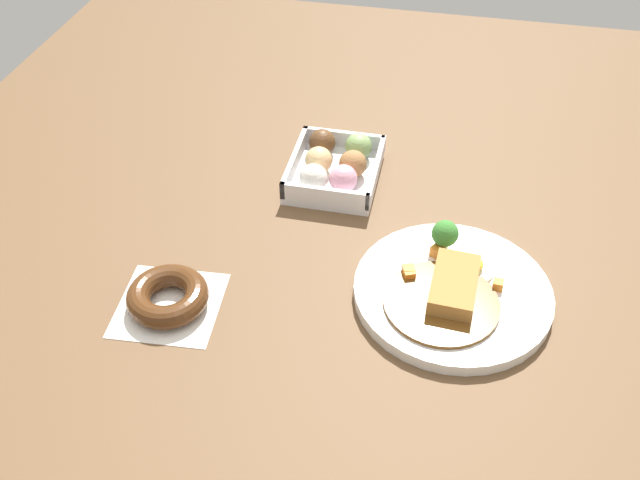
# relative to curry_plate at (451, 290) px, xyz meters

# --- Properties ---
(ground_plane) EXTENTS (1.60, 1.60, 0.00)m
(ground_plane) POSITION_rel_curry_plate_xyz_m (-0.13, -0.14, -0.01)
(ground_plane) COLOR brown
(curry_plate) EXTENTS (0.28, 0.28, 0.07)m
(curry_plate) POSITION_rel_curry_plate_xyz_m (0.00, 0.00, 0.00)
(curry_plate) COLOR white
(curry_plate) RESTS_ON ground_plane
(donut_box) EXTENTS (0.17, 0.14, 0.06)m
(donut_box) POSITION_rel_curry_plate_xyz_m (-0.24, -0.21, 0.01)
(donut_box) COLOR white
(donut_box) RESTS_ON ground_plane
(chocolate_ring_donut) EXTENTS (0.15, 0.15, 0.03)m
(chocolate_ring_donut) POSITION_rel_curry_plate_xyz_m (0.10, -0.38, 0.00)
(chocolate_ring_donut) COLOR white
(chocolate_ring_donut) RESTS_ON ground_plane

